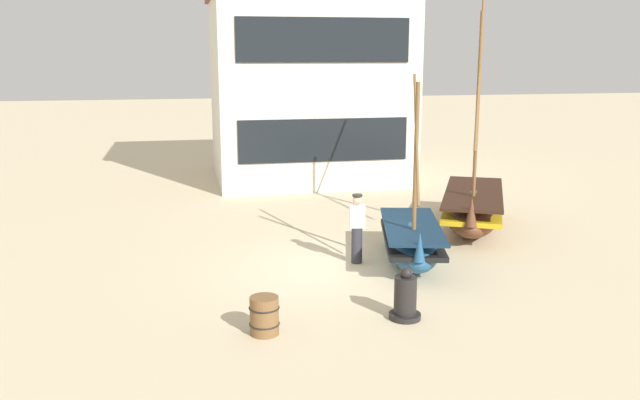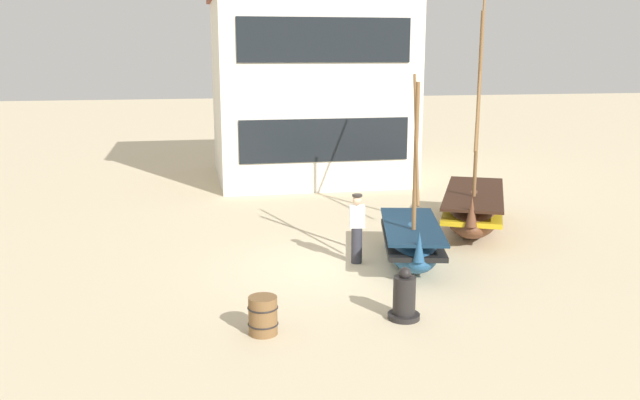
{
  "view_description": "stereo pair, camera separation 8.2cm",
  "coord_description": "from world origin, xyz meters",
  "px_view_note": "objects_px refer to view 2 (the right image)",
  "views": [
    {
      "loc": [
        -3.22,
        -14.87,
        4.96
      ],
      "look_at": [
        0.0,
        1.0,
        1.4
      ],
      "focal_mm": 37.88,
      "sensor_mm": 36.0,
      "label": 1
    },
    {
      "loc": [
        -3.14,
        -14.89,
        4.96
      ],
      "look_at": [
        0.0,
        1.0,
        1.4
      ],
      "focal_mm": 37.88,
      "sensor_mm": 36.0,
      "label": 2
    }
  ],
  "objects_px": {
    "harbor_building_main": "(309,87)",
    "capstan_winch": "(404,298)",
    "fishing_boat_near_left": "(474,208)",
    "wooden_barrel": "(263,315)",
    "fishing_boat_centre_large": "(411,241)",
    "fisherman_by_hull": "(357,229)"
  },
  "relations": [
    {
      "from": "fishing_boat_centre_large",
      "to": "wooden_barrel",
      "type": "xyz_separation_m",
      "value": [
        -3.96,
        -3.5,
        -0.18
      ]
    },
    {
      "from": "fishing_boat_near_left",
      "to": "capstan_winch",
      "type": "relative_size",
      "value": 6.34
    },
    {
      "from": "fisherman_by_hull",
      "to": "wooden_barrel",
      "type": "xyz_separation_m",
      "value": [
        -2.68,
        -3.74,
        -0.48
      ]
    },
    {
      "from": "fishing_boat_near_left",
      "to": "harbor_building_main",
      "type": "relative_size",
      "value": 0.86
    },
    {
      "from": "capstan_winch",
      "to": "fisherman_by_hull",
      "type": "bearing_deg",
      "value": 90.43
    },
    {
      "from": "wooden_barrel",
      "to": "fishing_boat_centre_large",
      "type": "bearing_deg",
      "value": 41.47
    },
    {
      "from": "fishing_boat_near_left",
      "to": "capstan_winch",
      "type": "xyz_separation_m",
      "value": [
        -4.02,
        -5.99,
        -0.2
      ]
    },
    {
      "from": "fisherman_by_hull",
      "to": "wooden_barrel",
      "type": "height_order",
      "value": "fisherman_by_hull"
    },
    {
      "from": "fisherman_by_hull",
      "to": "harbor_building_main",
      "type": "height_order",
      "value": "harbor_building_main"
    },
    {
      "from": "harbor_building_main",
      "to": "fishing_boat_centre_large",
      "type": "bearing_deg",
      "value": -88.15
    },
    {
      "from": "wooden_barrel",
      "to": "harbor_building_main",
      "type": "relative_size",
      "value": 0.09
    },
    {
      "from": "fishing_boat_centre_large",
      "to": "harbor_building_main",
      "type": "bearing_deg",
      "value": 91.85
    },
    {
      "from": "fishing_boat_near_left",
      "to": "harbor_building_main",
      "type": "xyz_separation_m",
      "value": [
        -3.14,
        8.99,
        3.01
      ]
    },
    {
      "from": "wooden_barrel",
      "to": "harbor_building_main",
      "type": "distance_m",
      "value": 15.92
    },
    {
      "from": "fisherman_by_hull",
      "to": "capstan_winch",
      "type": "distance_m",
      "value": 3.58
    },
    {
      "from": "fishing_boat_centre_large",
      "to": "fisherman_by_hull",
      "type": "height_order",
      "value": "fishing_boat_centre_large"
    },
    {
      "from": "harbor_building_main",
      "to": "capstan_winch",
      "type": "bearing_deg",
      "value": -93.39
    },
    {
      "from": "fishing_boat_centre_large",
      "to": "fisherman_by_hull",
      "type": "relative_size",
      "value": 2.65
    },
    {
      "from": "capstan_winch",
      "to": "fishing_boat_near_left",
      "type": "bearing_deg",
      "value": 56.1
    },
    {
      "from": "fishing_boat_near_left",
      "to": "capstan_winch",
      "type": "distance_m",
      "value": 7.22
    },
    {
      "from": "fishing_boat_near_left",
      "to": "fisherman_by_hull",
      "type": "relative_size",
      "value": 3.85
    },
    {
      "from": "fishing_boat_near_left",
      "to": "fisherman_by_hull",
      "type": "height_order",
      "value": "fishing_boat_near_left"
    }
  ]
}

